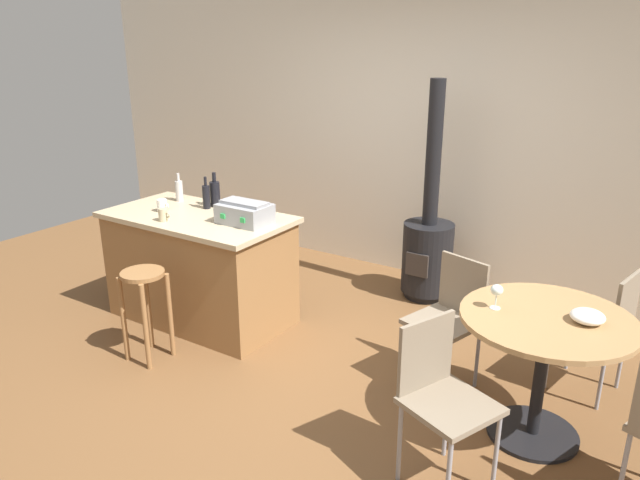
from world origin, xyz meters
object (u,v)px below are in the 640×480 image
(wooden_stool, at_px, (145,298))
(folding_chair_left, at_px, (603,322))
(wine_glass, at_px, (497,291))
(cup_1, at_px, (163,215))
(bottle_2, at_px, (215,193))
(bottle_0, at_px, (179,190))
(kitchen_island, at_px, (200,267))
(wood_stove, at_px, (428,246))
(dining_table, at_px, (544,346))
(folding_chair_near, at_px, (441,391))
(toolbox, at_px, (245,213))
(folding_chair_right, at_px, (450,313))
(cup_0, at_px, (162,206))
(serving_bowl, at_px, (588,316))
(bottle_1, at_px, (206,196))

(wooden_stool, distance_m, folding_chair_left, 3.05)
(wine_glass, bearing_deg, cup_1, -177.54)
(bottle_2, bearing_deg, wooden_stool, -79.57)
(bottle_0, bearing_deg, kitchen_island, -28.76)
(folding_chair_left, distance_m, wood_stove, 1.74)
(dining_table, height_order, folding_chair_near, folding_chair_near)
(toolbox, bearing_deg, kitchen_island, -175.62)
(wood_stove, bearing_deg, folding_chair_left, -28.31)
(folding_chair_right, relative_size, bottle_2, 3.04)
(cup_0, xyz_separation_m, cup_1, (0.20, -0.18, -0.00))
(folding_chair_near, xyz_separation_m, bottle_2, (-2.40, 1.00, 0.47))
(cup_0, bearing_deg, folding_chair_left, 11.50)
(dining_table, distance_m, serving_bowl, 0.29)
(folding_chair_left, relative_size, bottle_2, 3.02)
(bottle_0, distance_m, serving_bowl, 3.32)
(wooden_stool, height_order, toolbox, toolbox)
(toolbox, bearing_deg, folding_chair_near, -22.21)
(cup_0, distance_m, cup_1, 0.27)
(wooden_stool, distance_m, bottle_2, 1.11)
(wooden_stool, height_order, bottle_0, bottle_0)
(kitchen_island, height_order, toolbox, toolbox)
(folding_chair_right, relative_size, serving_bowl, 4.78)
(bottle_0, height_order, cup_0, bottle_0)
(dining_table, distance_m, folding_chair_near, 0.73)
(bottle_1, relative_size, cup_1, 2.48)
(folding_chair_right, bearing_deg, bottle_1, 179.84)
(kitchen_island, height_order, folding_chair_near, kitchen_island)
(dining_table, relative_size, folding_chair_near, 1.07)
(cup_0, bearing_deg, bottle_1, 48.08)
(dining_table, relative_size, wood_stove, 0.50)
(toolbox, xyz_separation_m, bottle_0, (-0.88, 0.19, 0.01))
(kitchen_island, xyz_separation_m, wine_glass, (2.42, -0.15, 0.43))
(serving_bowl, bearing_deg, cup_1, -176.11)
(wooden_stool, distance_m, bottle_0, 1.18)
(dining_table, bearing_deg, folding_chair_near, -118.12)
(kitchen_island, height_order, folding_chair_right, kitchen_island)
(folding_chair_left, height_order, bottle_0, bottle_0)
(bottle_1, distance_m, serving_bowl, 2.96)
(folding_chair_near, distance_m, wood_stove, 2.35)
(toolbox, bearing_deg, wood_stove, 56.05)
(toolbox, height_order, bottle_1, bottle_1)
(wine_glass, xyz_separation_m, serving_bowl, (0.46, 0.09, -0.07))
(wood_stove, bearing_deg, bottle_1, -139.75)
(toolbox, xyz_separation_m, serving_bowl, (2.42, -0.09, -0.17))
(dining_table, xyz_separation_m, bottle_0, (-3.11, 0.32, 0.40))
(toolbox, bearing_deg, bottle_1, 164.55)
(bottle_2, height_order, cup_0, bottle_2)
(kitchen_island, bearing_deg, toolbox, 4.38)
(dining_table, relative_size, cup_0, 8.32)
(folding_chair_left, height_order, wood_stove, wood_stove)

